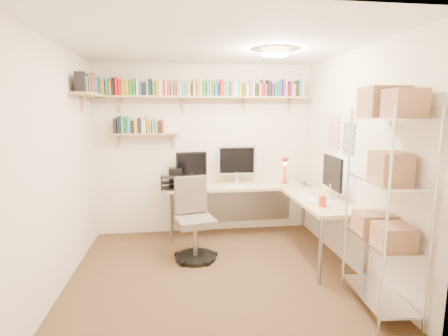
{
  "coord_description": "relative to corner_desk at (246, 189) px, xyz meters",
  "views": [
    {
      "loc": [
        -0.4,
        -3.71,
        1.81
      ],
      "look_at": [
        0.17,
        0.55,
        1.12
      ],
      "focal_mm": 28.0,
      "sensor_mm": 36.0,
      "label": 1
    }
  ],
  "objects": [
    {
      "name": "ground",
      "position": [
        -0.54,
        -0.96,
        -0.75
      ],
      "size": [
        3.2,
        3.2,
        0.0
      ],
      "primitive_type": "plane",
      "color": "#492D1F",
      "rests_on": "ground"
    },
    {
      "name": "office_chair",
      "position": [
        -0.75,
        -0.49,
        -0.33
      ],
      "size": [
        0.54,
        0.54,
        1.01
      ],
      "rotation": [
        0.0,
        0.0,
        0.21
      ],
      "color": "black",
      "rests_on": "ground"
    },
    {
      "name": "wire_rack",
      "position": [
        0.87,
        -1.88,
        0.57
      ],
      "size": [
        0.46,
        0.83,
        2.03
      ],
      "rotation": [
        0.0,
        0.0,
        -0.09
      ],
      "color": "silver",
      "rests_on": "ground"
    },
    {
      "name": "wall_shelves",
      "position": [
        -0.96,
        0.34,
        1.27
      ],
      "size": [
        3.12,
        1.09,
        0.8
      ],
      "color": "tan",
      "rests_on": "ground"
    },
    {
      "name": "room_shell",
      "position": [
        -0.53,
        -0.96,
        0.8
      ],
      "size": [
        3.24,
        3.04,
        2.52
      ],
      "color": "#F1E3C4",
      "rests_on": "ground"
    },
    {
      "name": "corner_desk",
      "position": [
        0.0,
        0.0,
        0.0
      ],
      "size": [
        2.27,
        1.98,
        1.32
      ],
      "color": "tan",
      "rests_on": "ground"
    }
  ]
}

